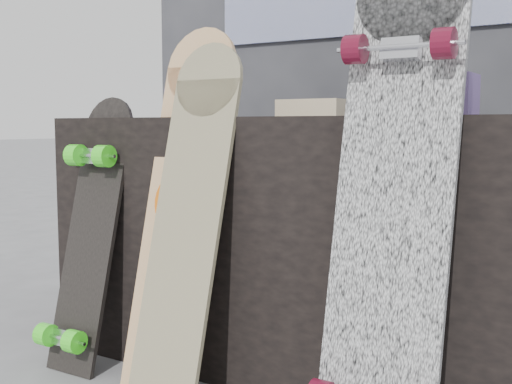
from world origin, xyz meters
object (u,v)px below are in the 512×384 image
Objects in this scene: vendor_table at (303,243)px; longboard_celtic at (189,208)px; longboard_geisha at (182,196)px; longboard_cascadia at (394,183)px; skateboard_dark at (89,229)px.

longboard_celtic is (-0.17, -0.37, 0.14)m from vendor_table.
longboard_geisha is 0.68m from longboard_cascadia.
longboard_cascadia is at bearing -5.50° from longboard_geisha.
longboard_geisha is 1.23× the size of skateboard_dark.
vendor_table is at bearing 138.42° from longboard_cascadia.
longboard_geisha is at bearing 7.09° from skateboard_dark.
longboard_celtic reaches higher than vendor_table.
longboard_celtic is at bearing 178.57° from longboard_cascadia.
longboard_geisha reaches higher than vendor_table.
longboard_cascadia is 1.42× the size of skateboard_dark.
vendor_table is at bearing 65.12° from longboard_celtic.
vendor_table is 0.43m from longboard_celtic.
vendor_table is 1.84× the size of skateboard_dark.
longboard_geisha is 0.37m from skateboard_dark.
longboard_celtic is 0.42m from skateboard_dark.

